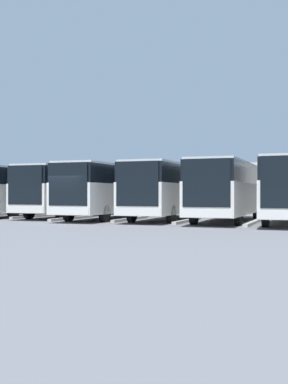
{
  "coord_description": "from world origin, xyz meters",
  "views": [
    {
      "loc": [
        -14.97,
        21.15,
        1.58
      ],
      "look_at": [
        -2.01,
        -5.47,
        1.68
      ],
      "focal_mm": 45.0,
      "sensor_mm": 36.0,
      "label": 1
    }
  ],
  "objects_px": {
    "bus_2": "(170,189)",
    "bus_5": "(29,190)",
    "bus_4": "(72,190)",
    "bus_3": "(111,189)",
    "bus_1": "(228,189)"
  },
  "relations": [
    {
      "from": "bus_1",
      "to": "bus_4",
      "type": "height_order",
      "value": "same"
    },
    {
      "from": "bus_3",
      "to": "bus_4",
      "type": "bearing_deg",
      "value": -21.12
    },
    {
      "from": "bus_3",
      "to": "bus_4",
      "type": "relative_size",
      "value": 1.0
    },
    {
      "from": "bus_1",
      "to": "bus_3",
      "type": "height_order",
      "value": "same"
    },
    {
      "from": "bus_2",
      "to": "bus_4",
      "type": "distance_m",
      "value": 7.35
    },
    {
      "from": "bus_3",
      "to": "bus_5",
      "type": "xyz_separation_m",
      "value": [
        7.34,
        -1.01,
        0.0
      ]
    },
    {
      "from": "bus_2",
      "to": "bus_4",
      "type": "relative_size",
      "value": 1.0
    },
    {
      "from": "bus_1",
      "to": "bus_4",
      "type": "distance_m",
      "value": 11.02
    },
    {
      "from": "bus_4",
      "to": "bus_5",
      "type": "xyz_separation_m",
      "value": [
        3.67,
        0.01,
        0.0
      ]
    },
    {
      "from": "bus_5",
      "to": "bus_1",
      "type": "bearing_deg",
      "value": 172.36
    },
    {
      "from": "bus_5",
      "to": "bus_4",
      "type": "bearing_deg",
      "value": 174.63
    },
    {
      "from": "bus_1",
      "to": "bus_4",
      "type": "xyz_separation_m",
      "value": [
        11.01,
        -0.54,
        0.0
      ]
    },
    {
      "from": "bus_1",
      "to": "bus_5",
      "type": "distance_m",
      "value": 14.69
    },
    {
      "from": "bus_3",
      "to": "bus_4",
      "type": "height_order",
      "value": "same"
    },
    {
      "from": "bus_2",
      "to": "bus_5",
      "type": "relative_size",
      "value": 1.0
    }
  ]
}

